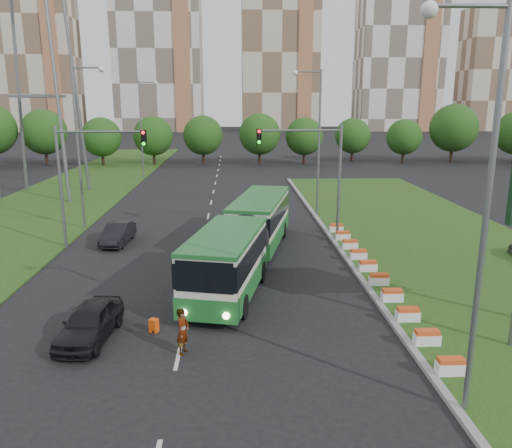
{
  "coord_description": "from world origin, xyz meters",
  "views": [
    {
      "loc": [
        -0.82,
        -23.41,
        9.4
      ],
      "look_at": [
        0.45,
        4.41,
        2.6
      ],
      "focal_mm": 35.0,
      "sensor_mm": 36.0,
      "label": 1
    }
  ],
  "objects_px": {
    "traffic_mast_left": "(84,167)",
    "car_left_near": "(90,322)",
    "car_left_far": "(118,234)",
    "traffic_mast_median": "(316,164)",
    "articulated_bus": "(244,237)",
    "shopping_trolley": "(154,326)",
    "pedestrian": "(183,331)"
  },
  "relations": [
    {
      "from": "traffic_mast_median",
      "to": "articulated_bus",
      "type": "height_order",
      "value": "traffic_mast_median"
    },
    {
      "from": "traffic_mast_median",
      "to": "articulated_bus",
      "type": "bearing_deg",
      "value": -133.22
    },
    {
      "from": "traffic_mast_median",
      "to": "car_left_far",
      "type": "xyz_separation_m",
      "value": [
        -13.54,
        -0.13,
        -4.65
      ]
    },
    {
      "from": "articulated_bus",
      "to": "car_left_near",
      "type": "bearing_deg",
      "value": -112.31
    },
    {
      "from": "car_left_far",
      "to": "shopping_trolley",
      "type": "height_order",
      "value": "car_left_far"
    },
    {
      "from": "pedestrian",
      "to": "shopping_trolley",
      "type": "relative_size",
      "value": 3.17
    },
    {
      "from": "traffic_mast_left",
      "to": "car_left_near",
      "type": "xyz_separation_m",
      "value": [
        3.67,
        -13.46,
        -4.61
      ]
    },
    {
      "from": "traffic_mast_median",
      "to": "articulated_bus",
      "type": "relative_size",
      "value": 0.45
    },
    {
      "from": "articulated_bus",
      "to": "shopping_trolley",
      "type": "xyz_separation_m",
      "value": [
        -3.99,
        -8.57,
        -1.51
      ]
    },
    {
      "from": "traffic_mast_left",
      "to": "articulated_bus",
      "type": "relative_size",
      "value": 0.45
    },
    {
      "from": "articulated_bus",
      "to": "car_left_near",
      "type": "height_order",
      "value": "articulated_bus"
    },
    {
      "from": "traffic_mast_median",
      "to": "traffic_mast_left",
      "type": "distance_m",
      "value": 15.19
    },
    {
      "from": "car_left_near",
      "to": "car_left_far",
      "type": "bearing_deg",
      "value": 104.15
    },
    {
      "from": "articulated_bus",
      "to": "shopping_trolley",
      "type": "height_order",
      "value": "articulated_bus"
    },
    {
      "from": "traffic_mast_left",
      "to": "shopping_trolley",
      "type": "xyz_separation_m",
      "value": [
        6.15,
        -12.92,
        -5.06
      ]
    },
    {
      "from": "traffic_mast_left",
      "to": "car_left_far",
      "type": "bearing_deg",
      "value": 28.31
    },
    {
      "from": "pedestrian",
      "to": "articulated_bus",
      "type": "bearing_deg",
      "value": 5.87
    },
    {
      "from": "traffic_mast_left",
      "to": "articulated_bus",
      "type": "distance_m",
      "value": 11.59
    },
    {
      "from": "articulated_bus",
      "to": "pedestrian",
      "type": "distance_m",
      "value": 10.81
    },
    {
      "from": "traffic_mast_left",
      "to": "car_left_near",
      "type": "bearing_deg",
      "value": -74.76
    },
    {
      "from": "shopping_trolley",
      "to": "car_left_far",
      "type": "bearing_deg",
      "value": 131.58
    },
    {
      "from": "car_left_far",
      "to": "traffic_mast_left",
      "type": "bearing_deg",
      "value": -147.41
    },
    {
      "from": "car_left_near",
      "to": "car_left_far",
      "type": "xyz_separation_m",
      "value": [
        -2.05,
        14.33,
        -0.04
      ]
    },
    {
      "from": "articulated_bus",
      "to": "car_left_far",
      "type": "bearing_deg",
      "value": 161.59
    },
    {
      "from": "articulated_bus",
      "to": "shopping_trolley",
      "type": "distance_m",
      "value": 9.57
    },
    {
      "from": "car_left_near",
      "to": "shopping_trolley",
      "type": "relative_size",
      "value": 7.5
    },
    {
      "from": "traffic_mast_median",
      "to": "car_left_far",
      "type": "relative_size",
      "value": 1.9
    },
    {
      "from": "traffic_mast_left",
      "to": "pedestrian",
      "type": "bearing_deg",
      "value": -62.94
    },
    {
      "from": "shopping_trolley",
      "to": "traffic_mast_left",
      "type": "bearing_deg",
      "value": 138.85
    },
    {
      "from": "traffic_mast_median",
      "to": "car_left_near",
      "type": "relative_size",
      "value": 1.84
    },
    {
      "from": "traffic_mast_median",
      "to": "pedestrian",
      "type": "xyz_separation_m",
      "value": [
        -7.6,
        -15.8,
        -4.43
      ]
    },
    {
      "from": "articulated_bus",
      "to": "car_left_far",
      "type": "relative_size",
      "value": 4.21
    }
  ]
}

